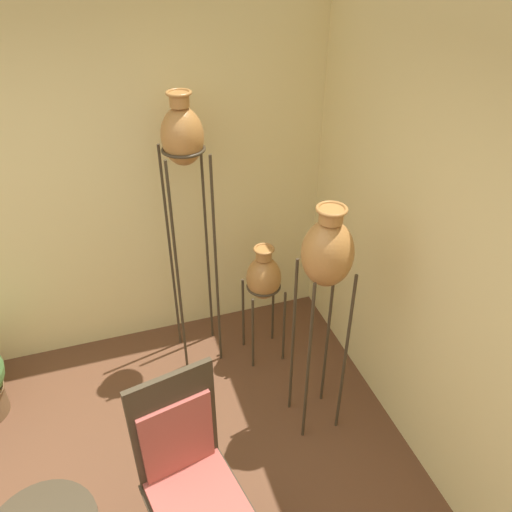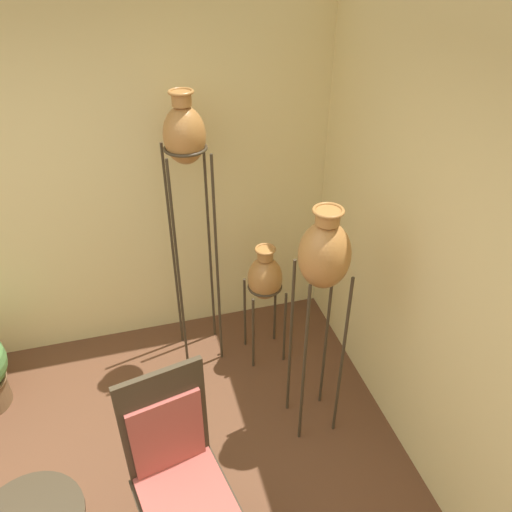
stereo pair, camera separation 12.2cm
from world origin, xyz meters
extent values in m
cube|color=beige|center=(0.00, 2.19, 1.35)|extent=(8.31, 0.06, 2.70)
cylinder|color=#382D1E|center=(0.89, 1.64, 0.87)|extent=(0.02, 0.02, 1.74)
cylinder|color=#382D1E|center=(1.17, 1.64, 0.87)|extent=(0.02, 0.02, 1.74)
cylinder|color=#382D1E|center=(0.89, 1.92, 0.87)|extent=(0.02, 0.02, 1.74)
cylinder|color=#382D1E|center=(1.17, 1.92, 0.87)|extent=(0.02, 0.02, 1.74)
torus|color=#382D1E|center=(1.03, 1.78, 1.74)|extent=(0.28, 0.28, 0.02)
ellipsoid|color=#A87038|center=(1.03, 1.78, 1.82)|extent=(0.27, 0.27, 0.37)
cylinder|color=#A87038|center=(1.03, 1.78, 2.05)|extent=(0.12, 0.12, 0.08)
torus|color=#A87038|center=(1.03, 1.78, 2.09)|extent=(0.16, 0.16, 0.02)
cylinder|color=#382D1E|center=(1.51, 0.76, 0.65)|extent=(0.02, 0.02, 1.29)
cylinder|color=#382D1E|center=(1.76, 0.76, 0.65)|extent=(0.02, 0.02, 1.29)
cylinder|color=#382D1E|center=(1.51, 1.01, 0.65)|extent=(0.02, 0.02, 1.29)
cylinder|color=#382D1E|center=(1.76, 1.01, 0.65)|extent=(0.02, 0.02, 1.29)
torus|color=#382D1E|center=(1.64, 0.89, 1.29)|extent=(0.26, 0.26, 0.02)
ellipsoid|color=#A87038|center=(1.64, 0.89, 1.38)|extent=(0.30, 0.30, 0.41)
cylinder|color=#A87038|center=(1.64, 0.89, 1.62)|extent=(0.13, 0.13, 0.08)
torus|color=#A87038|center=(1.64, 0.89, 1.66)|extent=(0.17, 0.17, 0.02)
cylinder|color=#382D1E|center=(1.39, 1.48, 0.33)|extent=(0.02, 0.02, 0.67)
cylinder|color=#382D1E|center=(1.64, 1.48, 0.33)|extent=(0.02, 0.02, 0.67)
cylinder|color=#382D1E|center=(1.39, 1.73, 0.33)|extent=(0.02, 0.02, 0.67)
cylinder|color=#382D1E|center=(1.64, 1.73, 0.33)|extent=(0.02, 0.02, 0.67)
torus|color=#382D1E|center=(1.51, 1.61, 0.67)|extent=(0.26, 0.26, 0.02)
ellipsoid|color=#A87038|center=(1.51, 1.61, 0.75)|extent=(0.26, 0.26, 0.34)
cylinder|color=#A87038|center=(1.51, 1.61, 0.96)|extent=(0.12, 0.12, 0.08)
torus|color=#A87038|center=(1.51, 1.61, 1.00)|extent=(0.15, 0.15, 0.02)
cylinder|color=#382D1E|center=(0.84, 0.45, 0.24)|extent=(0.02, 0.02, 0.48)
cube|color=#382D1E|center=(0.69, 0.20, 0.49)|extent=(0.55, 0.58, 0.03)
cube|color=#A84C42|center=(0.69, 0.20, 0.53)|extent=(0.51, 0.54, 0.04)
cube|color=#382D1E|center=(0.64, 0.43, 0.86)|extent=(0.43, 0.12, 0.70)
cube|color=#A84C42|center=(0.65, 0.40, 0.79)|extent=(0.37, 0.10, 0.49)
camera|label=1|loc=(0.53, -1.20, 2.91)|focal=35.00mm
camera|label=2|loc=(0.65, -1.23, 2.91)|focal=35.00mm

